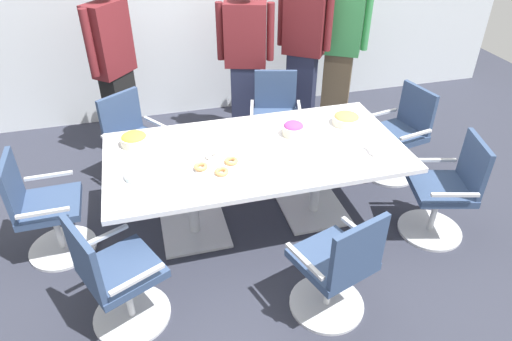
# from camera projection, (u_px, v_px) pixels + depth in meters

# --- Properties ---
(ground_plane) EXTENTS (10.00, 10.00, 0.01)m
(ground_plane) POSITION_uv_depth(u_px,v_px,m) (256.00, 221.00, 4.10)
(ground_plane) COLOR #2D303D
(conference_table) EXTENTS (2.40, 1.20, 0.75)m
(conference_table) POSITION_uv_depth(u_px,v_px,m) (256.00, 163.00, 3.75)
(conference_table) COLOR silver
(conference_table) RESTS_ON ground
(office_chair_0) EXTENTS (0.66, 0.66, 0.91)m
(office_chair_0) POSITION_uv_depth(u_px,v_px,m) (275.00, 121.00, 4.83)
(office_chair_0) COLOR silver
(office_chair_0) RESTS_ON ground
(office_chair_1) EXTENTS (0.75, 0.75, 0.91)m
(office_chair_1) POSITION_uv_depth(u_px,v_px,m) (135.00, 146.00, 4.39)
(office_chair_1) COLOR silver
(office_chair_1) RESTS_ON ground
(office_chair_2) EXTENTS (0.55, 0.55, 0.91)m
(office_chair_2) POSITION_uv_depth(u_px,v_px,m) (44.00, 212.00, 3.57)
(office_chair_2) COLOR silver
(office_chair_2) RESTS_ON ground
(office_chair_3) EXTENTS (0.72, 0.72, 0.91)m
(office_chair_3) POSITION_uv_depth(u_px,v_px,m) (116.00, 280.00, 2.99)
(office_chair_3) COLOR silver
(office_chair_3) RESTS_ON ground
(office_chair_4) EXTENTS (0.68, 0.68, 0.91)m
(office_chair_4) POSITION_uv_depth(u_px,v_px,m) (337.00, 270.00, 3.06)
(office_chair_4) COLOR silver
(office_chair_4) RESTS_ON ground
(office_chair_5) EXTENTS (0.66, 0.66, 0.91)m
(office_chair_5) POSITION_uv_depth(u_px,v_px,m) (446.00, 194.00, 3.77)
(office_chair_5) COLOR silver
(office_chair_5) RESTS_ON ground
(office_chair_6) EXTENTS (0.64, 0.64, 0.91)m
(office_chair_6) POSITION_uv_depth(u_px,v_px,m) (399.00, 138.00, 4.53)
(office_chair_6) COLOR silver
(office_chair_6) RESTS_ON ground
(person_standing_0) EXTENTS (0.46, 0.51, 1.87)m
(person_standing_0) POSITION_uv_depth(u_px,v_px,m) (114.00, 64.00, 4.60)
(person_standing_0) COLOR black
(person_standing_0) RESTS_ON ground
(person_standing_1) EXTENTS (0.61, 0.34, 1.77)m
(person_standing_1) POSITION_uv_depth(u_px,v_px,m) (246.00, 58.00, 4.93)
(person_standing_1) COLOR #232842
(person_standing_1) RESTS_ON ground
(person_standing_2) EXTENTS (0.54, 0.44, 1.89)m
(person_standing_2) POSITION_uv_depth(u_px,v_px,m) (303.00, 45.00, 5.05)
(person_standing_2) COLOR #232842
(person_standing_2) RESTS_ON ground
(person_standing_3) EXTENTS (0.57, 0.41, 1.77)m
(person_standing_3) POSITION_uv_depth(u_px,v_px,m) (340.00, 46.00, 5.24)
(person_standing_3) COLOR brown
(person_standing_3) RESTS_ON ground
(snack_bowl_chips_yellow) EXTENTS (0.23, 0.23, 0.10)m
(snack_bowl_chips_yellow) POSITION_uv_depth(u_px,v_px,m) (134.00, 139.00, 3.73)
(snack_bowl_chips_yellow) COLOR beige
(snack_bowl_chips_yellow) RESTS_ON conference_table
(snack_bowl_cookies) EXTENTS (0.24, 0.24, 0.10)m
(snack_bowl_cookies) POSITION_uv_depth(u_px,v_px,m) (346.00, 119.00, 4.02)
(snack_bowl_cookies) COLOR beige
(snack_bowl_cookies) RESTS_ON conference_table
(snack_bowl_candy_mix) EXTENTS (0.19, 0.19, 0.12)m
(snack_bowl_candy_mix) POSITION_uv_depth(u_px,v_px,m) (293.00, 129.00, 3.86)
(snack_bowl_candy_mix) COLOR beige
(snack_bowl_candy_mix) RESTS_ON conference_table
(donut_platter) EXTENTS (0.35, 0.35, 0.04)m
(donut_platter) POSITION_uv_depth(u_px,v_px,m) (216.00, 165.00, 3.47)
(donut_platter) COLOR white
(donut_platter) RESTS_ON conference_table
(plate_stack) EXTENTS (0.21, 0.21, 0.04)m
(plate_stack) POSITION_uv_depth(u_px,v_px,m) (139.00, 175.00, 3.35)
(plate_stack) COLOR white
(plate_stack) RESTS_ON conference_table
(napkin_pile) EXTENTS (0.14, 0.14, 0.06)m
(napkin_pile) POSITION_uv_depth(u_px,v_px,m) (378.00, 149.00, 3.64)
(napkin_pile) COLOR white
(napkin_pile) RESTS_ON conference_table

